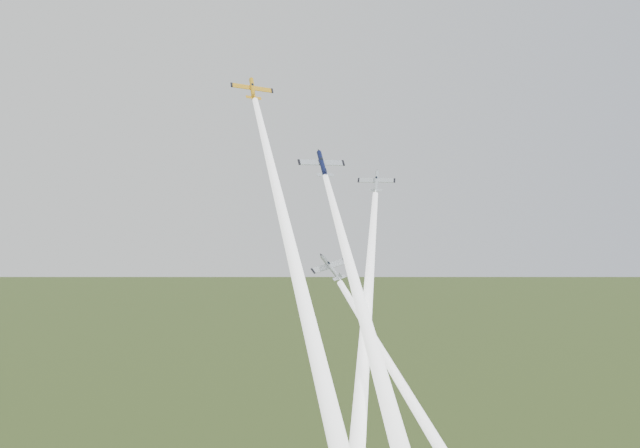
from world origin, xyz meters
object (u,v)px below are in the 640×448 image
(plane_yellow, at_px, (252,89))
(plane_silver_right, at_px, (376,181))
(plane_silver_low, at_px, (331,267))
(plane_navy, at_px, (322,164))

(plane_yellow, bearing_deg, plane_silver_right, -12.01)
(plane_silver_right, distance_m, plane_silver_low, 20.13)
(plane_navy, relative_size, plane_silver_right, 1.25)
(plane_navy, bearing_deg, plane_yellow, 167.18)
(plane_navy, height_order, plane_silver_right, plane_navy)
(plane_yellow, distance_m, plane_silver_right, 26.56)
(plane_yellow, xyz_separation_m, plane_silver_low, (10.29, -13.69, -29.71))
(plane_yellow, xyz_separation_m, plane_silver_right, (21.00, -3.85, -15.79))
(plane_silver_low, bearing_deg, plane_silver_right, 21.00)
(plane_navy, bearing_deg, plane_silver_right, -6.80)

